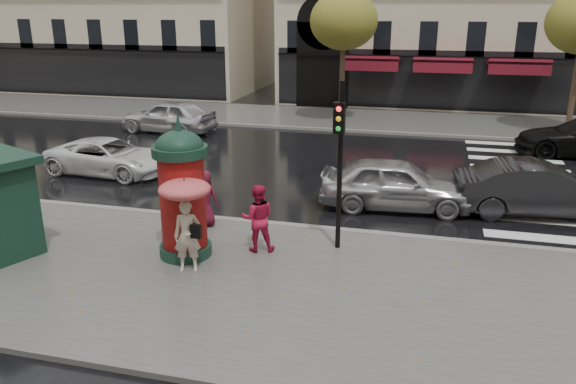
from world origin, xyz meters
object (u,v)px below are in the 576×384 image
(man_burgundy, at_px, (205,198))
(car_white, at_px, (108,157))
(car_far_silver, at_px, (168,116))
(woman_red, at_px, (258,218))
(woman_umbrella, at_px, (186,210))
(car_darkgrey, at_px, (539,189))
(traffic_light, at_px, (340,151))
(car_silver, at_px, (396,184))
(morris_column, at_px, (182,190))

(man_burgundy, height_order, car_white, man_burgundy)
(car_far_silver, bearing_deg, woman_red, 41.09)
(woman_umbrella, height_order, man_burgundy, woman_umbrella)
(car_darkgrey, bearing_deg, woman_umbrella, 119.66)
(car_far_silver, bearing_deg, traffic_light, 47.90)
(man_burgundy, distance_m, car_far_silver, 13.06)
(woman_umbrella, bearing_deg, car_darkgrey, 36.49)
(man_burgundy, height_order, car_silver, man_burgundy)
(traffic_light, height_order, car_silver, traffic_light)
(woman_umbrella, relative_size, car_silver, 0.49)
(morris_column, distance_m, car_white, 8.51)
(woman_red, xyz_separation_m, car_darkgrey, (7.12, 4.71, -0.18))
(car_darkgrey, height_order, car_white, car_darkgrey)
(morris_column, xyz_separation_m, car_white, (-5.79, 6.14, -1.14))
(morris_column, xyz_separation_m, car_darkgrey, (8.75, 5.40, -0.99))
(woman_red, relative_size, car_darkgrey, 0.35)
(car_white, bearing_deg, woman_red, -121.80)
(car_white, bearing_deg, car_darkgrey, -88.39)
(car_white, bearing_deg, woman_umbrella, -133.45)
(woman_red, xyz_separation_m, man_burgundy, (-1.90, 1.26, -0.07))
(morris_column, distance_m, car_silver, 6.87)
(car_silver, xyz_separation_m, car_darkgrey, (4.09, 0.44, 0.01))
(traffic_light, distance_m, car_silver, 4.29)
(woman_umbrella, bearing_deg, car_white, 132.03)
(woman_red, bearing_deg, morris_column, 5.45)
(car_silver, height_order, car_far_silver, car_far_silver)
(traffic_light, bearing_deg, man_burgundy, 169.77)
(woman_red, bearing_deg, car_far_silver, -73.35)
(woman_red, xyz_separation_m, traffic_light, (1.87, 0.58, 1.66))
(traffic_light, height_order, car_white, traffic_light)
(woman_red, height_order, car_far_silver, woman_red)
(woman_umbrella, relative_size, car_white, 0.48)
(morris_column, xyz_separation_m, car_silver, (4.66, 4.96, -1.00))
(car_darkgrey, relative_size, car_far_silver, 1.02)
(car_darkgrey, bearing_deg, morris_column, 114.85)
(man_burgundy, xyz_separation_m, car_darkgrey, (9.02, 3.45, -0.10))
(traffic_light, bearing_deg, woman_umbrella, -146.65)
(woman_umbrella, height_order, traffic_light, traffic_light)
(traffic_light, bearing_deg, woman_red, -162.71)
(woman_red, height_order, car_white, woman_red)
(car_far_silver, bearing_deg, car_white, 15.44)
(car_white, bearing_deg, car_far_silver, 12.82)
(man_burgundy, relative_size, traffic_light, 0.37)
(woman_red, height_order, car_silver, woman_red)
(woman_red, xyz_separation_m, car_far_silver, (-8.45, 12.56, -0.17))
(woman_umbrella, relative_size, car_darkgrey, 0.46)
(woman_red, xyz_separation_m, car_white, (-7.42, 5.45, -0.33))
(morris_column, height_order, car_silver, morris_column)
(woman_umbrella, height_order, woman_red, woman_umbrella)
(morris_column, relative_size, car_silver, 0.76)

